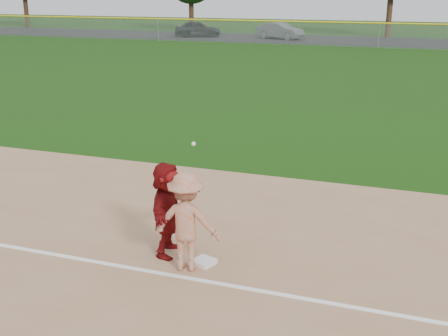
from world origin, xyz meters
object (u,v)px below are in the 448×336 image
(base_runner, at_px, (167,209))
(car_left, at_px, (197,29))
(car_mid, at_px, (280,31))
(first_base, at_px, (204,262))

(base_runner, distance_m, car_left, 48.48)
(car_mid, bearing_deg, car_left, 112.48)
(base_runner, xyz_separation_m, car_mid, (-9.07, 45.48, -0.13))
(first_base, distance_m, car_left, 48.95)
(first_base, xyz_separation_m, base_runner, (-0.78, 0.19, 0.85))
(first_base, bearing_deg, car_left, 111.99)
(base_runner, height_order, car_mid, base_runner)
(base_runner, relative_size, car_mid, 0.38)
(first_base, relative_size, car_left, 0.08)
(first_base, distance_m, base_runner, 1.18)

